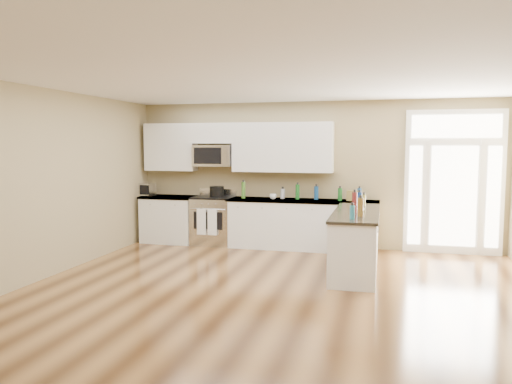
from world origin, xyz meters
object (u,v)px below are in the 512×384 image
(kitchen_range, at_px, (213,220))
(toaster_oven, at_px, (147,189))
(stockpot, at_px, (217,191))
(peninsula_cabinet, at_px, (356,243))

(kitchen_range, relative_size, toaster_oven, 3.64)
(kitchen_range, height_order, stockpot, stockpot)
(peninsula_cabinet, xyz_separation_m, stockpot, (-2.80, 1.50, 0.62))
(peninsula_cabinet, bearing_deg, kitchen_range, 153.08)
(stockpot, height_order, toaster_oven, toaster_oven)
(stockpot, bearing_deg, peninsula_cabinet, -28.27)
(kitchen_range, bearing_deg, toaster_oven, -179.70)
(kitchen_range, xyz_separation_m, stockpot, (0.06, 0.06, 0.58))
(kitchen_range, bearing_deg, peninsula_cabinet, -26.92)
(kitchen_range, xyz_separation_m, toaster_oven, (-1.42, -0.01, 0.59))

